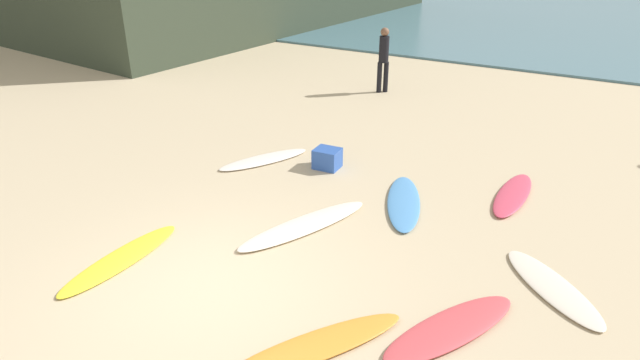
{
  "coord_description": "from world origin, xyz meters",
  "views": [
    {
      "loc": [
        4.35,
        -4.62,
        4.63
      ],
      "look_at": [
        -0.12,
        3.23,
        0.3
      ],
      "focal_mm": 30.77,
      "sensor_mm": 36.0,
      "label": 1
    }
  ],
  "objects_px": {
    "surfboard_2": "(553,287)",
    "beach_cooler": "(327,158)",
    "surfboard_3": "(304,225)",
    "surfboard_1": "(121,259)",
    "beachgoer_mid": "(384,56)",
    "surfboard_7": "(317,346)",
    "surfboard_4": "(404,202)",
    "surfboard_0": "(513,194)",
    "surfboard_8": "(451,328)",
    "surfboard_5": "(264,159)"
  },
  "relations": [
    {
      "from": "surfboard_2",
      "to": "beach_cooler",
      "type": "height_order",
      "value": "beach_cooler"
    },
    {
      "from": "beach_cooler",
      "to": "surfboard_3",
      "type": "bearing_deg",
      "value": -69.96
    },
    {
      "from": "surfboard_1",
      "to": "beachgoer_mid",
      "type": "height_order",
      "value": "beachgoer_mid"
    },
    {
      "from": "surfboard_1",
      "to": "beach_cooler",
      "type": "distance_m",
      "value": 4.6
    },
    {
      "from": "surfboard_1",
      "to": "surfboard_7",
      "type": "xyz_separation_m",
      "value": [
        3.47,
        -0.16,
        0.01
      ]
    },
    {
      "from": "surfboard_7",
      "to": "beachgoer_mid",
      "type": "xyz_separation_m",
      "value": [
        -3.64,
        10.16,
        1.01
      ]
    },
    {
      "from": "surfboard_3",
      "to": "surfboard_4",
      "type": "relative_size",
      "value": 1.2
    },
    {
      "from": "surfboard_0",
      "to": "surfboard_7",
      "type": "relative_size",
      "value": 0.85
    },
    {
      "from": "beachgoer_mid",
      "to": "beach_cooler",
      "type": "relative_size",
      "value": 3.66
    },
    {
      "from": "surfboard_3",
      "to": "surfboard_8",
      "type": "height_order",
      "value": "surfboard_8"
    },
    {
      "from": "surfboard_0",
      "to": "surfboard_2",
      "type": "height_order",
      "value": "surfboard_0"
    },
    {
      "from": "surfboard_1",
      "to": "surfboard_8",
      "type": "bearing_deg",
      "value": -168.94
    },
    {
      "from": "surfboard_3",
      "to": "surfboard_8",
      "type": "xyz_separation_m",
      "value": [
        2.88,
        -1.27,
        0.0
      ]
    },
    {
      "from": "surfboard_1",
      "to": "surfboard_8",
      "type": "xyz_separation_m",
      "value": [
        4.76,
        0.92,
        0.01
      ]
    },
    {
      "from": "surfboard_0",
      "to": "surfboard_7",
      "type": "bearing_deg",
      "value": 78.13
    },
    {
      "from": "beachgoer_mid",
      "to": "surfboard_0",
      "type": "bearing_deg",
      "value": 89.59
    },
    {
      "from": "surfboard_5",
      "to": "surfboard_8",
      "type": "bearing_deg",
      "value": -4.68
    },
    {
      "from": "surfboard_0",
      "to": "surfboard_5",
      "type": "bearing_deg",
      "value": 11.39
    },
    {
      "from": "surfboard_8",
      "to": "surfboard_1",
      "type": "bearing_deg",
      "value": -142.19
    },
    {
      "from": "surfboard_3",
      "to": "beach_cooler",
      "type": "xyz_separation_m",
      "value": [
        -0.83,
        2.29,
        0.16
      ]
    },
    {
      "from": "surfboard_2",
      "to": "beach_cooler",
      "type": "xyz_separation_m",
      "value": [
        -4.68,
        2.03,
        0.17
      ]
    },
    {
      "from": "surfboard_2",
      "to": "beach_cooler",
      "type": "relative_size",
      "value": 3.76
    },
    {
      "from": "surfboard_4",
      "to": "surfboard_0",
      "type": "bearing_deg",
      "value": -163.92
    },
    {
      "from": "surfboard_2",
      "to": "surfboard_8",
      "type": "relative_size",
      "value": 0.9
    },
    {
      "from": "surfboard_7",
      "to": "beachgoer_mid",
      "type": "bearing_deg",
      "value": 142.58
    },
    {
      "from": "surfboard_8",
      "to": "surfboard_2",
      "type": "bearing_deg",
      "value": 84.57
    },
    {
      "from": "beach_cooler",
      "to": "surfboard_1",
      "type": "bearing_deg",
      "value": -103.15
    },
    {
      "from": "surfboard_2",
      "to": "surfboard_8",
      "type": "height_order",
      "value": "surfboard_8"
    },
    {
      "from": "surfboard_4",
      "to": "surfboard_8",
      "type": "height_order",
      "value": "surfboard_8"
    },
    {
      "from": "surfboard_4",
      "to": "surfboard_7",
      "type": "relative_size",
      "value": 0.91
    },
    {
      "from": "surfboard_3",
      "to": "beachgoer_mid",
      "type": "distance_m",
      "value": 8.14
    },
    {
      "from": "surfboard_1",
      "to": "beachgoer_mid",
      "type": "xyz_separation_m",
      "value": [
        -0.17,
        10.0,
        1.02
      ]
    },
    {
      "from": "surfboard_0",
      "to": "surfboard_5",
      "type": "distance_m",
      "value": 5.0
    },
    {
      "from": "surfboard_3",
      "to": "surfboard_5",
      "type": "xyz_separation_m",
      "value": [
        -2.15,
        1.92,
        -0.01
      ]
    },
    {
      "from": "surfboard_4",
      "to": "surfboard_7",
      "type": "distance_m",
      "value": 3.94
    },
    {
      "from": "surfboard_0",
      "to": "surfboard_1",
      "type": "xyz_separation_m",
      "value": [
        -4.64,
        -5.03,
        -0.01
      ]
    },
    {
      "from": "surfboard_1",
      "to": "surfboard_5",
      "type": "bearing_deg",
      "value": -86.08
    },
    {
      "from": "surfboard_3",
      "to": "beach_cooler",
      "type": "distance_m",
      "value": 2.44
    },
    {
      "from": "surfboard_3",
      "to": "surfboard_5",
      "type": "height_order",
      "value": "surfboard_3"
    },
    {
      "from": "surfboard_7",
      "to": "beachgoer_mid",
      "type": "distance_m",
      "value": 10.84
    },
    {
      "from": "surfboard_0",
      "to": "beachgoer_mid",
      "type": "xyz_separation_m",
      "value": [
        -4.81,
        4.97,
        1.0
      ]
    },
    {
      "from": "surfboard_5",
      "to": "beachgoer_mid",
      "type": "height_order",
      "value": "beachgoer_mid"
    },
    {
      "from": "beachgoer_mid",
      "to": "surfboard_8",
      "type": "bearing_deg",
      "value": 74.07
    },
    {
      "from": "surfboard_2",
      "to": "surfboard_4",
      "type": "xyz_separation_m",
      "value": [
        -2.72,
        1.31,
        0.01
      ]
    },
    {
      "from": "beach_cooler",
      "to": "surfboard_4",
      "type": "bearing_deg",
      "value": -20.17
    },
    {
      "from": "surfboard_4",
      "to": "surfboard_7",
      "type": "height_order",
      "value": "surfboard_4"
    },
    {
      "from": "surfboard_0",
      "to": "surfboard_4",
      "type": "distance_m",
      "value": 2.07
    },
    {
      "from": "surfboard_3",
      "to": "beachgoer_mid",
      "type": "relative_size",
      "value": 1.38
    },
    {
      "from": "surfboard_5",
      "to": "surfboard_8",
      "type": "height_order",
      "value": "surfboard_8"
    },
    {
      "from": "surfboard_5",
      "to": "surfboard_8",
      "type": "distance_m",
      "value": 5.96
    }
  ]
}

